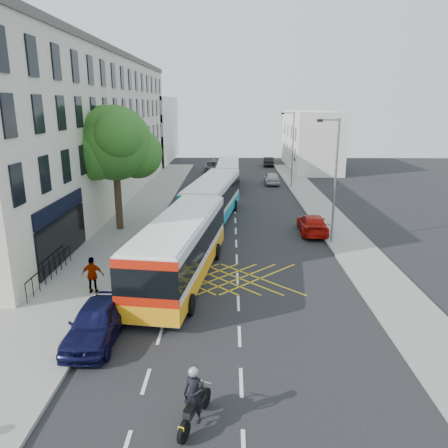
{
  "coord_description": "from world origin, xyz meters",
  "views": [
    {
      "loc": [
        -0.37,
        -15.67,
        9.0
      ],
      "look_at": [
        -0.77,
        8.94,
        2.2
      ],
      "focal_mm": 35.0,
      "sensor_mm": 36.0,
      "label": 1
    }
  ],
  "objects_px": {
    "bus_far": "(228,174)",
    "parked_car_blue": "(97,322)",
    "distant_car_silver": "(272,178)",
    "distant_car_dark": "(268,161)",
    "lamp_far": "(292,146)",
    "street_tree": "(114,144)",
    "pedestrian_far": "(93,275)",
    "bus_near": "(181,247)",
    "lamp_near": "(334,175)",
    "parked_car_silver": "(144,267)",
    "motorbike": "(194,398)",
    "distant_car_grey": "(214,167)",
    "red_hatchback": "(312,224)",
    "bus_mid": "(213,199)"
  },
  "relations": [
    {
      "from": "bus_far",
      "to": "red_hatchback",
      "type": "distance_m",
      "value": 18.84
    },
    {
      "from": "lamp_near",
      "to": "bus_near",
      "type": "xyz_separation_m",
      "value": [
        -9.16,
        -6.08,
        -2.85
      ]
    },
    {
      "from": "distant_car_dark",
      "to": "distant_car_silver",
      "type": "bearing_deg",
      "value": 88.57
    },
    {
      "from": "bus_near",
      "to": "bus_mid",
      "type": "height_order",
      "value": "bus_near"
    },
    {
      "from": "lamp_far",
      "to": "parked_car_blue",
      "type": "relative_size",
      "value": 1.78
    },
    {
      "from": "distant_car_dark",
      "to": "pedestrian_far",
      "type": "relative_size",
      "value": 2.25
    },
    {
      "from": "bus_near",
      "to": "distant_car_silver",
      "type": "bearing_deg",
      "value": 83.02
    },
    {
      "from": "lamp_far",
      "to": "distant_car_silver",
      "type": "bearing_deg",
      "value": 128.43
    },
    {
      "from": "lamp_far",
      "to": "parked_car_blue",
      "type": "bearing_deg",
      "value": -110.05
    },
    {
      "from": "lamp_near",
      "to": "distant_car_grey",
      "type": "bearing_deg",
      "value": 106.14
    },
    {
      "from": "parked_car_blue",
      "to": "parked_car_silver",
      "type": "relative_size",
      "value": 1.05
    },
    {
      "from": "parked_car_silver",
      "to": "street_tree",
      "type": "bearing_deg",
      "value": 112.79
    },
    {
      "from": "street_tree",
      "to": "parked_car_blue",
      "type": "relative_size",
      "value": 1.95
    },
    {
      "from": "parked_car_blue",
      "to": "distant_car_grey",
      "type": "height_order",
      "value": "parked_car_blue"
    },
    {
      "from": "street_tree",
      "to": "motorbike",
      "type": "relative_size",
      "value": 4.28
    },
    {
      "from": "pedestrian_far",
      "to": "lamp_far",
      "type": "bearing_deg",
      "value": -117.5
    },
    {
      "from": "street_tree",
      "to": "pedestrian_far",
      "type": "bearing_deg",
      "value": -82.33
    },
    {
      "from": "bus_mid",
      "to": "lamp_near",
      "type": "bearing_deg",
      "value": -29.31
    },
    {
      "from": "distant_car_silver",
      "to": "lamp_near",
      "type": "bearing_deg",
      "value": 95.39
    },
    {
      "from": "distant_car_silver",
      "to": "distant_car_dark",
      "type": "bearing_deg",
      "value": -92.5
    },
    {
      "from": "parked_car_silver",
      "to": "distant_car_dark",
      "type": "distance_m",
      "value": 45.08
    },
    {
      "from": "pedestrian_far",
      "to": "parked_car_blue",
      "type": "bearing_deg",
      "value": 106.46
    },
    {
      "from": "motorbike",
      "to": "red_hatchback",
      "type": "xyz_separation_m",
      "value": [
        6.89,
        19.59,
        -0.22
      ]
    },
    {
      "from": "bus_near",
      "to": "pedestrian_far",
      "type": "height_order",
      "value": "bus_near"
    },
    {
      "from": "parked_car_silver",
      "to": "lamp_far",
      "type": "bearing_deg",
      "value": 68.51
    },
    {
      "from": "bus_far",
      "to": "motorbike",
      "type": "distance_m",
      "value": 37.36
    },
    {
      "from": "parked_car_silver",
      "to": "motorbike",
      "type": "bearing_deg",
      "value": -70.5
    },
    {
      "from": "red_hatchback",
      "to": "parked_car_blue",
      "type": "bearing_deg",
      "value": 55.67
    },
    {
      "from": "lamp_far",
      "to": "distant_car_grey",
      "type": "bearing_deg",
      "value": 129.56
    },
    {
      "from": "lamp_far",
      "to": "distant_car_grey",
      "type": "distance_m",
      "value": 14.52
    },
    {
      "from": "street_tree",
      "to": "lamp_near",
      "type": "bearing_deg",
      "value": -11.4
    },
    {
      "from": "distant_car_dark",
      "to": "pedestrian_far",
      "type": "height_order",
      "value": "pedestrian_far"
    },
    {
      "from": "street_tree",
      "to": "distant_car_dark",
      "type": "relative_size",
      "value": 2.16
    },
    {
      "from": "lamp_near",
      "to": "red_hatchback",
      "type": "relative_size",
      "value": 1.72
    },
    {
      "from": "lamp_near",
      "to": "lamp_far",
      "type": "distance_m",
      "value": 20.0
    },
    {
      "from": "lamp_far",
      "to": "red_hatchback",
      "type": "xyz_separation_m",
      "value": [
        -0.7,
        -17.42,
        -3.94
      ]
    },
    {
      "from": "lamp_near",
      "to": "red_hatchback",
      "type": "height_order",
      "value": "lamp_near"
    },
    {
      "from": "bus_far",
      "to": "parked_car_blue",
      "type": "distance_m",
      "value": 33.05
    },
    {
      "from": "bus_mid",
      "to": "distant_car_dark",
      "type": "distance_m",
      "value": 32.29
    },
    {
      "from": "street_tree",
      "to": "lamp_far",
      "type": "xyz_separation_m",
      "value": [
        14.71,
        17.03,
        -1.68
      ]
    },
    {
      "from": "bus_near",
      "to": "parked_car_blue",
      "type": "height_order",
      "value": "bus_near"
    },
    {
      "from": "parked_car_blue",
      "to": "parked_car_silver",
      "type": "bearing_deg",
      "value": 84.78
    },
    {
      "from": "street_tree",
      "to": "parked_car_blue",
      "type": "height_order",
      "value": "street_tree"
    },
    {
      "from": "bus_far",
      "to": "distant_car_dark",
      "type": "relative_size",
      "value": 2.5
    },
    {
      "from": "street_tree",
      "to": "lamp_far",
      "type": "relative_size",
      "value": 1.1
    },
    {
      "from": "bus_far",
      "to": "distant_car_grey",
      "type": "bearing_deg",
      "value": 101.86
    },
    {
      "from": "parked_car_silver",
      "to": "distant_car_grey",
      "type": "relative_size",
      "value": 0.78
    },
    {
      "from": "bus_near",
      "to": "bus_far",
      "type": "height_order",
      "value": "bus_near"
    },
    {
      "from": "lamp_near",
      "to": "lamp_far",
      "type": "height_order",
      "value": "same"
    },
    {
      "from": "lamp_near",
      "to": "distant_car_silver",
      "type": "relative_size",
      "value": 1.94
    }
  ]
}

